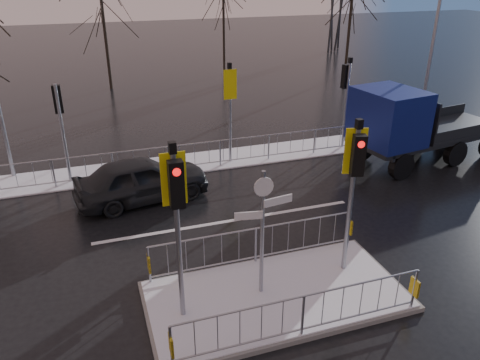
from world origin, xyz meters
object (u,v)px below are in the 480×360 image
object	(u,v)px
car_far_lane	(142,179)
street_lamp_right	(436,36)
flatbed_truck	(406,124)
traffic_island	(276,285)

from	to	relation	value
car_far_lane	street_lamp_right	bearing A→B (deg)	-88.28
flatbed_truck	traffic_island	bearing A→B (deg)	-142.42
car_far_lane	flatbed_truck	distance (m)	9.98
car_far_lane	flatbed_truck	size ratio (longest dim) A/B	0.63
flatbed_truck	street_lamp_right	xyz separation A→B (m)	(2.85, 2.54, 2.78)
traffic_island	flatbed_truck	world-z (taller)	traffic_island
traffic_island	car_far_lane	bearing A→B (deg)	109.93
car_far_lane	street_lamp_right	world-z (taller)	street_lamp_right
car_far_lane	flatbed_truck	bearing A→B (deg)	-99.69
traffic_island	flatbed_truck	size ratio (longest dim) A/B	0.88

